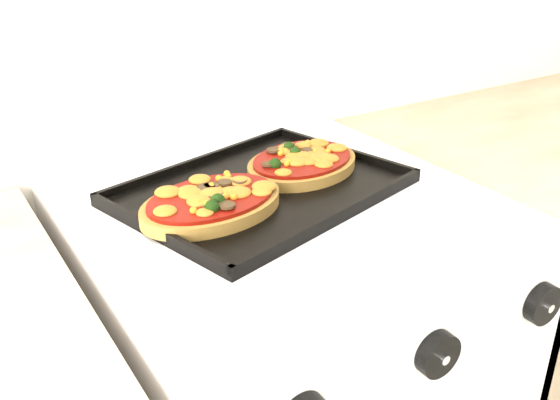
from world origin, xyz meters
TOP-DOWN VIEW (x-y plane):
  - control_panel at (0.02, 1.39)m, footprint 0.60×0.02m
  - knob_center at (0.01, 1.37)m, footprint 0.06×0.02m
  - knob_right at (0.20, 1.37)m, footprint 0.06×0.02m
  - baking_tray at (0.01, 1.74)m, footprint 0.47×0.40m
  - pizza_left at (-0.09, 1.71)m, footprint 0.24×0.18m
  - pizza_right at (0.10, 1.76)m, footprint 0.24×0.20m

SIDE VIEW (x-z plane):
  - control_panel at x=0.02m, z-range 0.81..0.90m
  - knob_center at x=0.01m, z-range 0.83..0.88m
  - knob_right at x=0.20m, z-range 0.83..0.88m
  - baking_tray at x=0.01m, z-range 0.91..0.93m
  - pizza_right at x=0.10m, z-range 0.92..0.95m
  - pizza_left at x=-0.09m, z-range 0.92..0.95m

